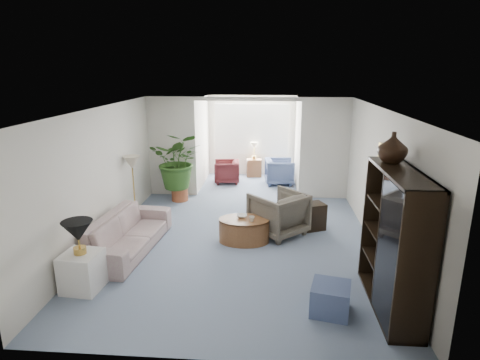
# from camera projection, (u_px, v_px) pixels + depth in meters

# --- Properties ---
(floor) EXTENTS (6.00, 6.00, 0.00)m
(floor) POSITION_uv_depth(u_px,v_px,m) (238.00, 246.00, 7.36)
(floor) COLOR gray
(floor) RESTS_ON ground
(sunroom_floor) EXTENTS (2.60, 2.60, 0.00)m
(sunroom_floor) POSITION_uv_depth(u_px,v_px,m) (249.00, 184.00, 11.30)
(sunroom_floor) COLOR gray
(sunroom_floor) RESTS_ON ground
(back_pier_left) EXTENTS (1.20, 0.12, 2.50)m
(back_pier_left) POSITION_uv_depth(u_px,v_px,m) (172.00, 147.00, 10.05)
(back_pier_left) COLOR silver
(back_pier_left) RESTS_ON ground
(back_pier_right) EXTENTS (1.20, 0.12, 2.50)m
(back_pier_right) POSITION_uv_depth(u_px,v_px,m) (325.00, 149.00, 9.77)
(back_pier_right) COLOR silver
(back_pier_right) RESTS_ON ground
(back_header) EXTENTS (2.60, 0.12, 0.10)m
(back_header) POSITION_uv_depth(u_px,v_px,m) (248.00, 99.00, 9.58)
(back_header) COLOR silver
(back_header) RESTS_ON back_pier_left
(window_pane) EXTENTS (2.20, 0.02, 1.50)m
(window_pane) POSITION_uv_depth(u_px,v_px,m) (252.00, 129.00, 11.96)
(window_pane) COLOR white
(window_blinds) EXTENTS (2.20, 0.02, 1.50)m
(window_blinds) POSITION_uv_depth(u_px,v_px,m) (252.00, 129.00, 11.93)
(window_blinds) COLOR white
(framed_picture) EXTENTS (0.04, 0.50, 0.40)m
(framed_picture) POSITION_uv_depth(u_px,v_px,m) (384.00, 160.00, 6.63)
(framed_picture) COLOR #AEA18B
(sofa) EXTENTS (1.07, 2.31, 0.65)m
(sofa) POSITION_uv_depth(u_px,v_px,m) (127.00, 233.00, 7.14)
(sofa) COLOR #B7AE9B
(sofa) RESTS_ON ground
(end_table) EXTENTS (0.57, 0.57, 0.58)m
(end_table) POSITION_uv_depth(u_px,v_px,m) (82.00, 271.00, 5.87)
(end_table) COLOR white
(end_table) RESTS_ON ground
(table_lamp) EXTENTS (0.44, 0.44, 0.30)m
(table_lamp) POSITION_uv_depth(u_px,v_px,m) (78.00, 231.00, 5.69)
(table_lamp) COLOR black
(table_lamp) RESTS_ON end_table
(floor_lamp) EXTENTS (0.36, 0.36, 0.28)m
(floor_lamp) POSITION_uv_depth(u_px,v_px,m) (132.00, 162.00, 8.41)
(floor_lamp) COLOR beige
(floor_lamp) RESTS_ON ground
(coffee_table) EXTENTS (0.99, 0.99, 0.45)m
(coffee_table) POSITION_uv_depth(u_px,v_px,m) (244.00, 230.00, 7.51)
(coffee_table) COLOR brown
(coffee_table) RESTS_ON ground
(coffee_bowl) EXTENTS (0.21, 0.21, 0.05)m
(coffee_bowl) POSITION_uv_depth(u_px,v_px,m) (242.00, 216.00, 7.54)
(coffee_bowl) COLOR white
(coffee_bowl) RESTS_ON coffee_table
(coffee_cup) EXTENTS (0.11, 0.11, 0.10)m
(coffee_cup) POSITION_uv_depth(u_px,v_px,m) (252.00, 219.00, 7.33)
(coffee_cup) COLOR beige
(coffee_cup) RESTS_ON coffee_table
(wingback_chair) EXTENTS (1.30, 1.30, 0.85)m
(wingback_chair) POSITION_uv_depth(u_px,v_px,m) (278.00, 213.00, 7.81)
(wingback_chair) COLOR #696053
(wingback_chair) RESTS_ON ground
(side_table_dark) EXTENTS (0.56, 0.51, 0.54)m
(side_table_dark) POSITION_uv_depth(u_px,v_px,m) (313.00, 216.00, 8.09)
(side_table_dark) COLOR black
(side_table_dark) RESTS_ON ground
(entertainment_cabinet) EXTENTS (0.46, 1.72, 1.91)m
(entertainment_cabinet) POSITION_uv_depth(u_px,v_px,m) (395.00, 241.00, 5.28)
(entertainment_cabinet) COLOR black
(entertainment_cabinet) RESTS_ON ground
(cabinet_urn) EXTENTS (0.40, 0.40, 0.42)m
(cabinet_urn) POSITION_uv_depth(u_px,v_px,m) (393.00, 147.00, 5.45)
(cabinet_urn) COLOR black
(cabinet_urn) RESTS_ON entertainment_cabinet
(ottoman) EXTENTS (0.60, 0.60, 0.40)m
(ottoman) POSITION_uv_depth(u_px,v_px,m) (330.00, 299.00, 5.33)
(ottoman) COLOR slate
(ottoman) RESTS_ON ground
(plant_pot) EXTENTS (0.40, 0.40, 0.32)m
(plant_pot) POSITION_uv_depth(u_px,v_px,m) (180.00, 194.00, 9.88)
(plant_pot) COLOR #A04F2E
(plant_pot) RESTS_ON ground
(house_plant) EXTENTS (1.25, 1.09, 1.39)m
(house_plant) POSITION_uv_depth(u_px,v_px,m) (178.00, 160.00, 9.65)
(house_plant) COLOR #2E561D
(house_plant) RESTS_ON plant_pot
(sunroom_chair_blue) EXTENTS (0.85, 0.83, 0.71)m
(sunroom_chair_blue) POSITION_uv_depth(u_px,v_px,m) (280.00, 171.00, 11.26)
(sunroom_chair_blue) COLOR slate
(sunroom_chair_blue) RESTS_ON ground
(sunroom_chair_maroon) EXTENTS (0.77, 0.75, 0.64)m
(sunroom_chair_maroon) POSITION_uv_depth(u_px,v_px,m) (227.00, 172.00, 11.38)
(sunroom_chair_maroon) COLOR #521C21
(sunroom_chair_maroon) RESTS_ON ground
(sunroom_table) EXTENTS (0.47, 0.38, 0.53)m
(sunroom_table) POSITION_uv_depth(u_px,v_px,m) (254.00, 168.00, 12.06)
(sunroom_table) COLOR brown
(sunroom_table) RESTS_ON ground
(shelf_clutter) EXTENTS (0.30, 0.62, 1.06)m
(shelf_clutter) POSITION_uv_depth(u_px,v_px,m) (401.00, 244.00, 4.88)
(shelf_clutter) COLOR #2D2723
(shelf_clutter) RESTS_ON entertainment_cabinet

